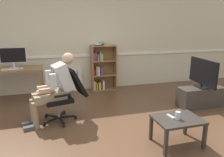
# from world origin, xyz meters

# --- Properties ---
(ground_plane) EXTENTS (18.00, 18.00, 0.00)m
(ground_plane) POSITION_xyz_m (0.00, 0.00, 0.00)
(ground_plane) COLOR brown
(back_wall) EXTENTS (12.00, 0.13, 2.70)m
(back_wall) POSITION_xyz_m (0.00, 2.65, 1.35)
(back_wall) COLOR beige
(back_wall) RESTS_ON ground_plane
(computer_desk) EXTENTS (1.35, 0.64, 0.76)m
(computer_desk) POSITION_xyz_m (-1.85, 2.15, 0.65)
(computer_desk) COLOR olive
(computer_desk) RESTS_ON ground_plane
(imac_monitor) EXTENTS (0.58, 0.14, 0.47)m
(imac_monitor) POSITION_xyz_m (-1.78, 2.23, 1.03)
(imac_monitor) COLOR silver
(imac_monitor) RESTS_ON computer_desk
(keyboard) EXTENTS (0.36, 0.12, 0.02)m
(keyboard) POSITION_xyz_m (-1.83, 2.01, 0.77)
(keyboard) COLOR white
(keyboard) RESTS_ON computer_desk
(computer_mouse) EXTENTS (0.06, 0.10, 0.03)m
(computer_mouse) POSITION_xyz_m (-1.60, 2.03, 0.77)
(computer_mouse) COLOR white
(computer_mouse) RESTS_ON computer_desk
(bookshelf) EXTENTS (0.66, 0.29, 1.27)m
(bookshelf) POSITION_xyz_m (0.33, 2.44, 0.60)
(bookshelf) COLOR olive
(bookshelf) RESTS_ON ground_plane
(radiator) EXTENTS (0.79, 0.08, 0.56)m
(radiator) POSITION_xyz_m (-0.60, 2.54, 0.28)
(radiator) COLOR white
(radiator) RESTS_ON ground_plane
(office_chair) EXTENTS (0.83, 0.65, 0.96)m
(office_chair) POSITION_xyz_m (-0.74, 0.78, 0.52)
(office_chair) COLOR black
(office_chair) RESTS_ON ground_plane
(person_seated) EXTENTS (0.96, 0.52, 1.24)m
(person_seated) POSITION_xyz_m (-0.93, 0.73, 0.66)
(person_seated) COLOR #937F60
(person_seated) RESTS_ON ground_plane
(tv_stand) EXTENTS (0.97, 0.37, 0.42)m
(tv_stand) POSITION_xyz_m (2.06, 0.65, 0.21)
(tv_stand) COLOR #3D3833
(tv_stand) RESTS_ON ground_plane
(tv_screen) EXTENTS (0.23, 0.92, 0.60)m
(tv_screen) POSITION_xyz_m (2.07, 0.65, 0.74)
(tv_screen) COLOR black
(tv_screen) RESTS_ON tv_stand
(coffee_table) EXTENTS (0.67, 0.50, 0.41)m
(coffee_table) POSITION_xyz_m (0.73, -0.54, 0.35)
(coffee_table) COLOR #332D28
(coffee_table) RESTS_ON ground_plane
(drinking_glass) EXTENTS (0.07, 0.07, 0.11)m
(drinking_glass) POSITION_xyz_m (0.72, -0.56, 0.46)
(drinking_glass) COLOR silver
(drinking_glass) RESTS_ON coffee_table
(spare_remote) EXTENTS (0.06, 0.15, 0.02)m
(spare_remote) POSITION_xyz_m (0.66, -0.47, 0.41)
(spare_remote) COLOR white
(spare_remote) RESTS_ON coffee_table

